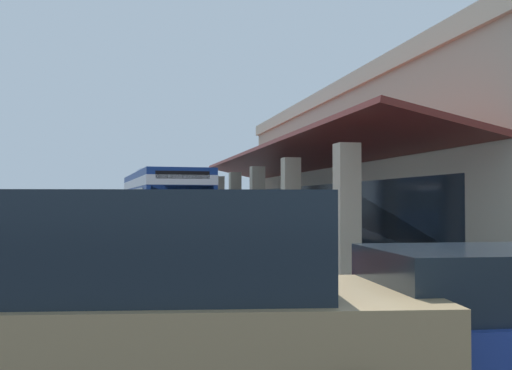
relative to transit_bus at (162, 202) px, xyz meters
The scene contains 8 objects.
ground 9.40m from the transit_bus, 75.86° to the left, with size 120.00×120.00×0.00m, color #262628.
curb_strip 4.88m from the transit_bus, 56.67° to the left, with size 31.15×0.50×0.12m, color #9E998E.
plaza_building 13.72m from the transit_bus, 79.48° to the left, with size 26.26×16.97×6.65m.
transit_bus is the anchor object (origin of this frame).
parked_suv_tan 22.26m from the transit_bus, ahead, with size 3.16×5.03×1.97m.
parked_sedan_red 14.91m from the transit_bus, ahead, with size 2.44×4.40×1.47m.
pedestrian 9.34m from the transit_bus, ahead, with size 0.39×0.67×1.68m.
potted_palm 5.54m from the transit_bus, 102.40° to the left, with size 1.75×1.90×2.44m.
Camera 1 is at (24.92, -2.59, 1.89)m, focal length 42.80 mm.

